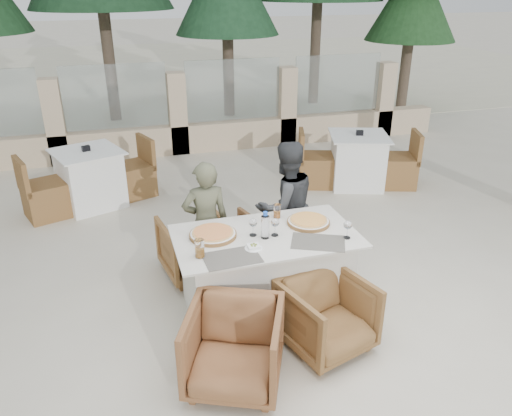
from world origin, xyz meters
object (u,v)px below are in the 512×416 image
object	(u,v)px
diner_left	(206,223)
pizza_right	(308,221)
wine_glass_centre	(253,226)
wine_glass_near	(275,226)
armchair_far_right	(277,234)
beer_glass_right	(277,211)
olive_dish	(254,246)
wine_glass_corner	(347,228)
beer_glass_left	(200,248)
bg_table_b	(357,161)
bg_table_a	(90,179)
water_bottle	(265,225)
dining_table	(265,273)
pizza_left	(213,234)
armchair_near_left	(234,348)
diner_right	(286,206)
armchair_far_left	(195,246)
armchair_near_right	(327,315)

from	to	relation	value
diner_left	pizza_right	bearing A→B (deg)	146.32
pizza_right	wine_glass_centre	size ratio (longest dim) A/B	2.11
wine_glass_near	armchair_far_right	bearing A→B (deg)	69.34
beer_glass_right	olive_dish	bearing A→B (deg)	-126.44
wine_glass_corner	beer_glass_left	distance (m)	1.27
pizza_right	beer_glass_left	size ratio (longest dim) A/B	2.53
wine_glass_near	bg_table_b	size ratio (longest dim) A/B	0.11
armchair_far_right	bg_table_a	world-z (taller)	bg_table_a
pizza_right	water_bottle	bearing A→B (deg)	-162.24
dining_table	pizza_left	bearing A→B (deg)	166.11
wine_glass_corner	armchair_far_right	world-z (taller)	wine_glass_corner
bg_table_b	armchair_far_right	bearing A→B (deg)	-118.42
olive_dish	diner_left	bearing A→B (deg)	105.12
wine_glass_near	beer_glass_left	bearing A→B (deg)	-165.53
olive_dish	diner_left	world-z (taller)	diner_left
armchair_near_left	diner_right	world-z (taller)	diner_right
beer_glass_right	bg_table_b	bearing A→B (deg)	48.11
bg_table_a	bg_table_b	bearing A→B (deg)	-25.32
armchair_near_left	dining_table	bearing A→B (deg)	82.66
water_bottle	dining_table	bearing A→B (deg)	64.92
pizza_right	dining_table	bearing A→B (deg)	-166.64
bg_table_b	armchair_far_left	bearing A→B (deg)	-129.16
dining_table	armchair_far_left	size ratio (longest dim) A/B	2.40
beer_glass_right	armchair_far_left	world-z (taller)	beer_glass_right
armchair_near_right	diner_right	bearing A→B (deg)	68.46
beer_glass_right	bg_table_a	distance (m)	3.17
armchair_far_left	diner_right	world-z (taller)	diner_right
wine_glass_near	armchair_near_right	xyz separation A→B (m)	(0.25, -0.62, -0.56)
beer_glass_left	olive_dish	world-z (taller)	beer_glass_left
wine_glass_near	armchair_far_left	size ratio (longest dim) A/B	0.28
dining_table	armchair_far_left	bearing A→B (deg)	121.24
dining_table	bg_table_b	distance (m)	3.40
beer_glass_right	diner_right	distance (m)	0.47
wine_glass_corner	armchair_near_left	world-z (taller)	wine_glass_corner
wine_glass_corner	armchair_far_right	distance (m)	1.25
armchair_far_left	armchair_near_right	world-z (taller)	armchair_near_right
water_bottle	wine_glass_corner	world-z (taller)	water_bottle
armchair_near_left	diner_right	bearing A→B (deg)	82.42
water_bottle	armchair_near_right	xyz separation A→B (m)	(0.34, -0.60, -0.59)
armchair_far_right	bg_table_a	size ratio (longest dim) A/B	0.40
pizza_left	armchair_far_left	distance (m)	0.87
dining_table	wine_glass_near	distance (m)	0.48
pizza_right	olive_dish	bearing A→B (deg)	-153.39
pizza_right	olive_dish	size ratio (longest dim) A/B	3.54
olive_dish	water_bottle	bearing A→B (deg)	46.58
beer_glass_right	armchair_far_right	world-z (taller)	beer_glass_right
dining_table	beer_glass_right	bearing A→B (deg)	56.19
dining_table	pizza_right	size ratio (longest dim) A/B	4.11
beer_glass_left	diner_left	bearing A→B (deg)	75.89
pizza_right	bg_table_b	bearing A→B (deg)	53.96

